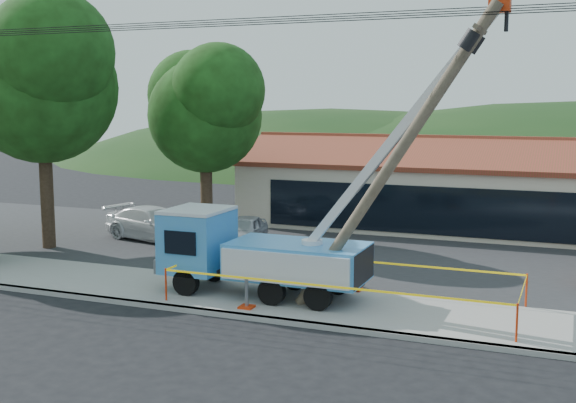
{
  "coord_description": "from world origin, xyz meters",
  "views": [
    {
      "loc": [
        9.01,
        -16.46,
        6.37
      ],
      "look_at": [
        0.34,
        5.0,
        3.13
      ],
      "focal_mm": 45.0,
      "sensor_mm": 36.0,
      "label": 1
    }
  ],
  "objects_px": {
    "utility_truck": "(259,249)",
    "car_silver": "(244,249)",
    "leaning_pole": "(402,149)",
    "car_white": "(155,242)"
  },
  "relations": [
    {
      "from": "utility_truck",
      "to": "car_silver",
      "type": "relative_size",
      "value": 2.78
    },
    {
      "from": "utility_truck",
      "to": "car_silver",
      "type": "bearing_deg",
      "value": 119.12
    },
    {
      "from": "car_silver",
      "to": "leaning_pole",
      "type": "bearing_deg",
      "value": -51.7
    },
    {
      "from": "leaning_pole",
      "to": "car_white",
      "type": "xyz_separation_m",
      "value": [
        -13.03,
        7.37,
        -5.01
      ]
    },
    {
      "from": "utility_truck",
      "to": "car_silver",
      "type": "height_order",
      "value": "utility_truck"
    },
    {
      "from": "car_silver",
      "to": "car_white",
      "type": "relative_size",
      "value": 0.76
    },
    {
      "from": "leaning_pole",
      "to": "car_silver",
      "type": "relative_size",
      "value": 2.31
    },
    {
      "from": "car_silver",
      "to": "utility_truck",
      "type": "bearing_deg",
      "value": -71.39
    },
    {
      "from": "utility_truck",
      "to": "car_white",
      "type": "xyz_separation_m",
      "value": [
        -8.31,
        6.85,
        -1.63
      ]
    },
    {
      "from": "leaning_pole",
      "to": "car_silver",
      "type": "xyz_separation_m",
      "value": [
        -8.63,
        7.56,
        -5.01
      ]
    }
  ]
}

